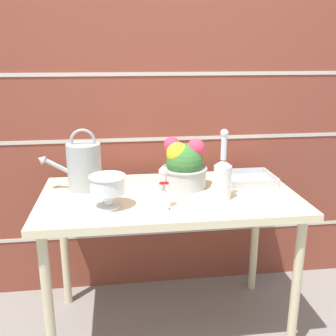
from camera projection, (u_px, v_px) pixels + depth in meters
name	position (u px, v px, depth m)	size (l,w,h in m)	color
ground_plane	(169.00, 324.00, 2.09)	(12.00, 12.00, 0.00)	gray
brick_wall	(158.00, 106.00, 2.22)	(3.60, 0.08, 2.20)	brown
patio_table	(169.00, 209.00, 1.90)	(1.22, 0.67, 0.74)	beige
watering_can	(84.00, 166.00, 1.92)	(0.31, 0.17, 0.30)	#9EA3A8
crystal_pedestal_bowl	(108.00, 186.00, 1.69)	(0.16, 0.16, 0.15)	silver
flower_planter	(184.00, 165.00, 1.95)	(0.23, 0.23, 0.25)	#ADADB2
glass_decanter	(223.00, 176.00, 1.79)	(0.08, 0.08, 0.33)	silver
figurine_vase	(163.00, 192.00, 1.69)	(0.07, 0.07, 0.19)	white
wire_tray	(249.00, 179.00, 2.06)	(0.25, 0.23, 0.04)	#B7B7BC
fallen_petal	(169.00, 209.00, 1.69)	(0.01, 0.01, 0.01)	#E03856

